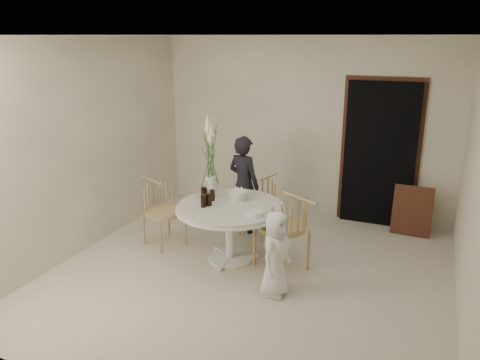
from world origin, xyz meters
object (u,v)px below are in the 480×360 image
at_px(chair_far, 263,197).
at_px(boy, 276,254).
at_px(table, 230,214).
at_px(flower_vase, 210,160).
at_px(chair_right, 290,222).
at_px(birthday_cake, 238,195).
at_px(chair_left, 158,203).
at_px(girl, 244,184).

bearing_deg(chair_far, boy, -50.89).
relative_size(table, flower_vase, 1.24).
bearing_deg(chair_far, chair_right, -41.17).
distance_m(table, birthday_cake, 0.28).
distance_m(chair_far, chair_left, 1.46).
xyz_separation_m(chair_far, chair_left, (-1.18, -0.87, 0.04)).
bearing_deg(boy, chair_far, 33.18).
height_order(birthday_cake, flower_vase, flower_vase).
height_order(table, birthday_cake, birthday_cake).
bearing_deg(birthday_cake, girl, 106.29).
bearing_deg(girl, chair_left, 59.67).
bearing_deg(boy, flower_vase, 64.97).
xyz_separation_m(table, girl, (-0.20, 0.94, 0.08)).
bearing_deg(table, girl, 102.35).
height_order(table, chair_left, chair_left).
bearing_deg(flower_vase, chair_far, 61.10).
bearing_deg(chair_far, chair_left, -128.76).
height_order(chair_left, boy, boy).
relative_size(chair_far, chair_right, 0.81).
xyz_separation_m(chair_left, girl, (0.90, 0.82, 0.13)).
relative_size(table, chair_left, 1.53).
bearing_deg(chair_right, chair_far, -115.00).
distance_m(chair_right, boy, 0.54).
xyz_separation_m(chair_right, flower_vase, (-1.13, 0.25, 0.56)).
bearing_deg(girl, chair_right, 152.02).
xyz_separation_m(girl, flower_vase, (-0.15, -0.74, 0.51)).
relative_size(chair_right, birthday_cake, 4.15).
height_order(chair_right, chair_left, chair_right).
relative_size(girl, birthday_cake, 5.75).
height_order(chair_far, girl, girl).
xyz_separation_m(chair_far, girl, (-0.28, -0.05, 0.17)).
relative_size(table, chair_far, 1.64).
distance_m(chair_far, chair_right, 1.25).
distance_m(table, flower_vase, 0.72).
distance_m(chair_far, birthday_cake, 0.81).
height_order(boy, flower_vase, flower_vase).
distance_m(chair_left, birthday_cake, 1.13).
bearing_deg(birthday_cake, chair_right, -18.91).
xyz_separation_m(girl, birthday_cake, (0.21, -0.72, 0.09)).
height_order(chair_right, boy, chair_right).
distance_m(chair_right, chair_left, 1.88).
bearing_deg(girl, flower_vase, 95.55).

